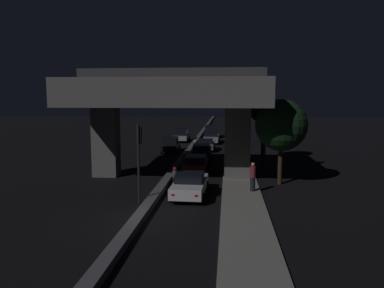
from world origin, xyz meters
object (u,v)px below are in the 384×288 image
Objects in this scene: traffic_light_left_of_median at (139,149)px; motorcycle_white_filtering_far at (195,148)px; street_lamp at (225,109)px; motorcycle_black_filtering_near at (175,178)px; car_black_third at (202,152)px; car_silver_second_oncoming at (182,134)px; car_black_sixth at (211,131)px; car_silver_fifth at (211,138)px; car_dark_red_second at (196,163)px; car_grey_fourth at (206,144)px; car_white_lead at (190,184)px; motorcycle_blue_filtering_mid at (184,162)px; pedestrian_on_sidewalk at (253,177)px; car_black_lead_oncoming at (171,144)px.

motorcycle_white_filtering_far is (1.53, 19.07, -2.50)m from traffic_light_left_of_median.
street_lamp reaches higher than motorcycle_black_filtering_near.
car_black_third is 3.75m from motorcycle_white_filtering_far.
street_lamp reaches higher than car_silver_second_oncoming.
car_black_sixth is at bearing 100.57° from street_lamp.
car_silver_fifth is 2.58× the size of motorcycle_black_filtering_near.
car_dark_red_second is 12.27m from car_grey_fourth.
street_lamp is 1.91× the size of car_grey_fourth.
car_white_lead is 1.00× the size of car_silver_fifth.
street_lamp is at bearing -169.05° from car_black_sixth.
pedestrian_on_sidewalk is (5.23, -7.41, 0.41)m from motorcycle_blue_filtering_mid.
traffic_light_left_of_median reaches higher than car_black_lead_oncoming.
car_silver_second_oncoming reaches higher than car_black_sixth.
car_silver_second_oncoming is 2.34× the size of motorcycle_black_filtering_near.
car_dark_red_second is at bearing 122.62° from pedestrian_on_sidewalk.
car_black_sixth is 1.04× the size of car_black_lead_oncoming.
car_black_third is 2.52× the size of motorcycle_black_filtering_near.
car_white_lead is at bearing -166.65° from motorcycle_blue_filtering_mid.
car_black_third is 11.40m from motorcycle_black_filtering_near.
motorcycle_white_filtering_far is at bearing 13.04° from car_black_third.
car_silver_second_oncoming is 11.39m from motorcycle_white_filtering_far.
motorcycle_black_filtering_near is at bearing -174.74° from motorcycle_blue_filtering_mid.
car_silver_second_oncoming is at bearing 146.70° from car_black_sixth.
car_white_lead is 7.58m from car_dark_red_second.
motorcycle_black_filtering_near is at bearing 70.57° from traffic_light_left_of_median.
street_lamp reaches higher than motorcycle_blue_filtering_mid.
car_white_lead is at bearing 9.82° from car_black_lead_oncoming.
motorcycle_white_filtering_far is (-1.31, -9.92, -0.06)m from car_silver_fifth.
car_silver_second_oncoming reaches higher than car_black_lead_oncoming.
car_black_lead_oncoming is (-3.79, -1.55, 0.14)m from car_grey_fourth.
car_silver_fifth is 2.44× the size of motorcycle_white_filtering_far.
car_white_lead is 8.61m from motorcycle_blue_filtering_mid.
car_black_lead_oncoming is at bearing 18.69° from car_dark_red_second.
car_white_lead is at bearing 7.83° from car_silver_second_oncoming.
motorcycle_black_filtering_near is 1.02× the size of pedestrian_on_sidewalk.
street_lamp is 14.39m from motorcycle_blue_filtering_mid.
pedestrian_on_sidewalk is at bearing -163.33° from car_black_third.
car_silver_second_oncoming is (-3.74, -5.61, 0.04)m from car_black_sixth.
car_grey_fourth is (-0.19, 19.84, -0.03)m from car_white_lead.
car_black_sixth is 25.32m from motorcycle_blue_filtering_mid.
car_silver_second_oncoming is at bearing 106.18° from pedestrian_on_sidewalk.
street_lamp is 1.66× the size of car_dark_red_second.
motorcycle_blue_filtering_mid is at bearing 174.26° from car_grey_fourth.
car_silver_second_oncoming is (-3.71, 20.61, 0.26)m from car_dark_red_second.
traffic_light_left_of_median is 2.34× the size of motorcycle_white_filtering_far.
traffic_light_left_of_median is at bearing 176.97° from motorcycle_blue_filtering_mid.
car_black_third is at bearing -104.67° from street_lamp.
car_grey_fourth is 11.40m from motorcycle_blue_filtering_mid.
motorcycle_white_filtering_far reaches higher than car_silver_fifth.
car_black_third is (2.47, 15.44, -2.35)m from traffic_light_left_of_median.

